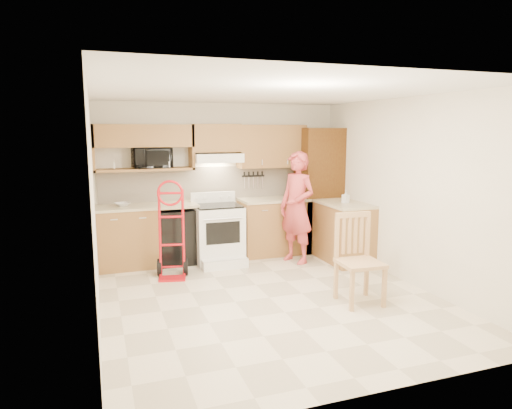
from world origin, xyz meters
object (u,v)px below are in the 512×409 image
range (219,229)px  hand_truck (171,234)px  microwave (152,158)px  person (297,207)px  dining_chair (360,260)px

range → hand_truck: 0.96m
microwave → range: bearing=-28.4°
person → dining_chair: size_ratio=1.62×
range → dining_chair: (1.15, -2.23, -0.00)m
range → person: (1.17, -0.36, 0.33)m
microwave → hand_truck: size_ratio=0.45×
range → dining_chair: 2.51m
person → microwave: bearing=-133.3°
microwave → range: 1.50m
range → dining_chair: bearing=-62.7°
person → hand_truck: (-1.99, -0.15, -0.25)m
person → dining_chair: (-0.02, -1.88, -0.33)m
range → person: 1.27m
microwave → hand_truck: (0.13, -0.88, -1.02)m
range → hand_truck: hand_truck is taller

